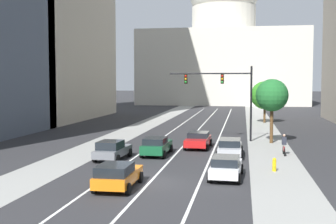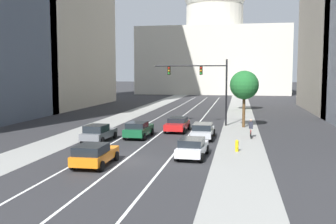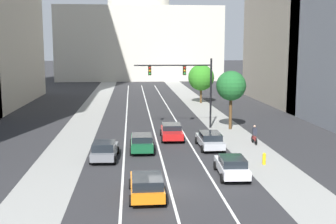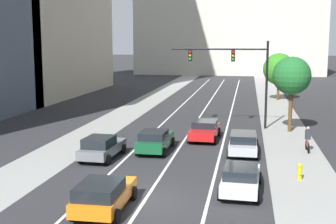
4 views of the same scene
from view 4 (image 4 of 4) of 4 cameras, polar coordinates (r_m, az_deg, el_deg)
The scene contains 18 objects.
ground_plane at distance 60.64m, azimuth 5.55°, elevation 1.76°, with size 400.00×400.00×0.00m, color #2B2B2D.
sidewalk_left at distance 56.86m, azimuth -2.67°, elevation 1.33°, with size 3.77×130.00×0.01m, color gray.
sidewalk_right at distance 55.59m, azimuth 13.14°, elevation 0.94°, with size 3.77×130.00×0.01m, color gray.
lane_stripe_left at distance 46.23m, azimuth 0.46°, elevation -0.38°, with size 0.16×90.00×0.01m, color white.
lane_stripe_center at distance 45.84m, azimuth 4.08°, elevation -0.48°, with size 0.16×90.00×0.01m, color white.
lane_stripe_right at distance 45.64m, azimuth 7.75°, elevation -0.57°, with size 0.16×90.00×0.01m, color white.
capitol_building at distance 115.14m, azimuth 7.86°, elevation 12.49°, with size 42.05×28.65×41.91m.
car_orange at distance 20.36m, azimuth -8.09°, elevation -10.18°, with size 2.10×4.36×1.46m.
car_silver at distance 30.74m, azimuth 9.38°, elevation -3.75°, with size 2.01×4.77×1.41m.
car_gray at distance 29.22m, azimuth -8.30°, elevation -4.36°, with size 2.15×4.50×1.49m.
car_red at distance 34.74m, azimuth 4.61°, elevation -2.22°, with size 2.23×4.68×1.42m.
car_green at distance 30.87m, azimuth -1.62°, elevation -3.53°, with size 2.03×4.68×1.49m.
car_white at distance 22.89m, azimuth 9.11°, elevation -8.14°, with size 2.11×4.42×1.39m.
traffic_signal_mast at distance 39.32m, azimuth 8.66°, elevation 5.57°, with size 8.25×0.39×7.45m.
fire_hydrant at distance 25.68m, azimuth 16.14°, elevation -7.15°, with size 0.26×0.35×0.91m.
cyclist at distance 32.19m, azimuth 17.07°, elevation -3.28°, with size 0.36×1.70×1.72m.
street_tree_mid_right at distance 59.69m, azimuth 13.71°, elevation 5.23°, with size 4.02×4.02×5.96m.
street_tree_far_right at distance 38.51m, azimuth 15.22°, elevation 4.35°, with size 3.12×3.12×6.19m.
Camera 4 is at (4.62, -20.01, 7.35)m, focal length 48.73 mm.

